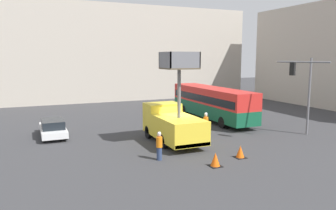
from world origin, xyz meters
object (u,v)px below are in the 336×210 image
city_bus (212,101)px  road_worker_directing (206,125)px  traffic_cone_near_truck (240,152)px  traffic_cone_mid_road (215,160)px  utility_truck (172,122)px  road_worker_near_truck (159,146)px  traffic_light_pole (304,84)px  parked_car_curbside (53,128)px

city_bus → road_worker_directing: city_bus is taller
traffic_cone_near_truck → traffic_cone_mid_road: size_ratio=0.96×
utility_truck → road_worker_near_truck: size_ratio=3.72×
traffic_cone_near_truck → road_worker_directing: bearing=83.1°
city_bus → traffic_cone_near_truck: (-4.76, -11.46, -1.51)m
utility_truck → traffic_cone_mid_road: bearing=-89.0°
road_worker_directing → traffic_light_pole: bearing=153.0°
city_bus → road_worker_directing: (-4.11, -6.04, -0.88)m
utility_truck → traffic_light_pole: utility_truck is taller
traffic_light_pole → traffic_cone_near_truck: bearing=-161.9°
traffic_light_pole → traffic_cone_near_truck: 8.60m
city_bus → road_worker_near_truck: bearing=149.2°
city_bus → traffic_light_pole: (2.57, -9.06, 2.30)m
city_bus → parked_car_curbside: (-14.97, -1.15, -1.17)m
traffic_cone_mid_road → traffic_cone_near_truck: bearing=19.1°
road_worker_directing → parked_car_curbside: road_worker_directing is taller
traffic_light_pole → parked_car_curbside: (-17.55, 7.91, -3.47)m
city_bus → traffic_light_pole: 9.70m
road_worker_directing → traffic_cone_mid_road: (-2.92, -6.20, -0.61)m
city_bus → traffic_cone_near_truck: bearing=170.5°
road_worker_directing → traffic_cone_near_truck: road_worker_directing is taller
traffic_cone_near_truck → parked_car_curbside: 14.51m
road_worker_near_truck → road_worker_directing: bearing=1.3°
traffic_cone_mid_road → city_bus: bearing=60.1°
utility_truck → traffic_cone_mid_road: (0.10, -5.75, -1.12)m
utility_truck → traffic_light_pole: size_ratio=1.07×
utility_truck → traffic_cone_mid_road: utility_truck is taller
utility_truck → traffic_light_pole: 10.39m
utility_truck → parked_car_curbside: utility_truck is taller
traffic_light_pole → road_worker_near_truck: size_ratio=3.49×
road_worker_near_truck → parked_car_curbside: (-5.44, 8.76, -0.17)m
traffic_light_pole → road_worker_directing: bearing=155.7°
utility_truck → parked_car_curbside: size_ratio=1.36×
road_worker_near_truck → traffic_light_pole: bearing=-30.2°
road_worker_directing → traffic_cone_mid_road: bearing=62.2°
traffic_cone_mid_road → parked_car_curbside: size_ratio=0.17×
traffic_light_pole → parked_car_curbside: size_ratio=1.27×
city_bus → road_worker_directing: 7.36m
road_worker_near_truck → traffic_cone_mid_road: road_worker_near_truck is taller
utility_truck → traffic_light_pole: bearing=-14.8°
city_bus → parked_car_curbside: 15.06m
utility_truck → traffic_cone_near_truck: 5.61m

